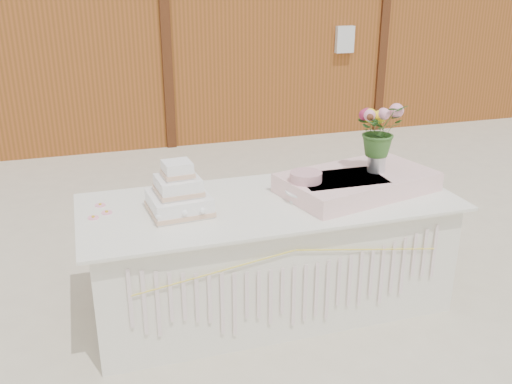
{
  "coord_description": "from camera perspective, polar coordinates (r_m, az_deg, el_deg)",
  "views": [
    {
      "loc": [
        -1.1,
        -3.2,
        2.13
      ],
      "look_at": [
        0.0,
        0.3,
        0.72
      ],
      "focal_mm": 40.0,
      "sensor_mm": 36.0,
      "label": 1
    }
  ],
  "objects": [
    {
      "name": "cake_table",
      "position": [
        3.8,
        1.38,
        -6.27
      ],
      "size": [
        2.4,
        1.0,
        0.77
      ],
      "color": "silver",
      "rests_on": "ground"
    },
    {
      "name": "ground",
      "position": [
        4.0,
        1.31,
        -11.17
      ],
      "size": [
        80.0,
        80.0,
        0.0
      ],
      "primitive_type": "plane",
      "color": "beige",
      "rests_on": "ground"
    },
    {
      "name": "flower_vase",
      "position": [
        3.86,
        11.98,
        3.16
      ],
      "size": [
        0.12,
        0.12,
        0.16
      ],
      "primitive_type": "cylinder",
      "color": "silver",
      "rests_on": "satin_runner"
    },
    {
      "name": "satin_runner",
      "position": [
        3.85,
        10.09,
        0.97
      ],
      "size": [
        1.1,
        0.79,
        0.13
      ],
      "primitive_type": "cube",
      "rotation": [
        0.0,
        0.0,
        0.23
      ],
      "color": "#FFD2CD",
      "rests_on": "cake_table"
    },
    {
      "name": "loose_flowers",
      "position": [
        3.57,
        -14.99,
        -1.99
      ],
      "size": [
        0.24,
        0.34,
        0.02
      ],
      "primitive_type": null,
      "rotation": [
        0.0,
        0.0,
        0.37
      ],
      "color": "pink",
      "rests_on": "cake_table"
    },
    {
      "name": "wedding_cake",
      "position": [
        3.46,
        -7.74,
        -0.34
      ],
      "size": [
        0.39,
        0.39,
        0.32
      ],
      "rotation": [
        0.0,
        0.0,
        0.08
      ],
      "color": "white",
      "rests_on": "cake_table"
    },
    {
      "name": "barn",
      "position": [
        9.27,
        -11.21,
        17.85
      ],
      "size": [
        12.6,
        4.6,
        3.3
      ],
      "color": "brown",
      "rests_on": "ground"
    },
    {
      "name": "pink_cake_stand",
      "position": [
        3.64,
        4.99,
        0.75
      ],
      "size": [
        0.26,
        0.26,
        0.19
      ],
      "color": "white",
      "rests_on": "cake_table"
    },
    {
      "name": "bouquet",
      "position": [
        3.79,
        12.27,
        6.8
      ],
      "size": [
        0.36,
        0.33,
        0.34
      ],
      "primitive_type": "imported",
      "rotation": [
        0.0,
        0.0,
        0.22
      ],
      "color": "#376629",
      "rests_on": "flower_vase"
    }
  ]
}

